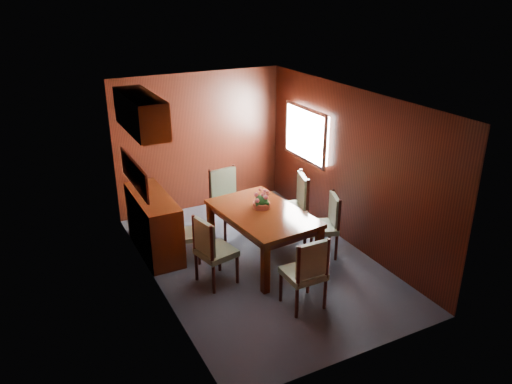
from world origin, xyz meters
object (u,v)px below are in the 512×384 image
sideboard (154,224)px  dining_table (262,218)px  chair_left_near (211,248)px  chair_head (307,270)px  chair_right_near (327,222)px  flower_centerpiece (262,199)px

sideboard → dining_table: bearing=-35.6°
sideboard → chair_left_near: (0.42, -1.22, 0.10)m
chair_head → chair_left_near: bearing=128.4°
sideboard → chair_right_near: 2.55m
dining_table → chair_left_near: chair_left_near is taller
sideboard → chair_right_near: size_ratio=1.46×
sideboard → flower_centerpiece: flower_centerpiece is taller
flower_centerpiece → dining_table: bearing=-112.4°
flower_centerpiece → chair_left_near: bearing=-157.1°
flower_centerpiece → chair_right_near: bearing=-26.6°
sideboard → dining_table: size_ratio=0.82×
sideboard → dining_table: sideboard is taller
sideboard → flower_centerpiece: (1.37, -0.82, 0.44)m
chair_head → flower_centerpiece: size_ratio=3.65×
chair_right_near → flower_centerpiece: 1.02m
chair_right_near → chair_head: 1.42m
chair_head → flower_centerpiece: flower_centerpiece is taller
chair_left_near → chair_head: 1.32m
dining_table → flower_centerpiece: 0.27m
dining_table → chair_head: bearing=-99.1°
dining_table → flower_centerpiece: bearing=62.2°
chair_right_near → flower_centerpiece: flower_centerpiece is taller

